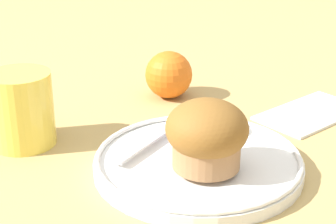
{
  "coord_description": "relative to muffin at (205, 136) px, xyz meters",
  "views": [
    {
      "loc": [
        -0.38,
        -0.42,
        0.32
      ],
      "look_at": [
        0.01,
        0.06,
        0.06
      ],
      "focal_mm": 60.0,
      "sensor_mm": 36.0,
      "label": 1
    }
  ],
  "objects": [
    {
      "name": "berry_pair",
      "position": [
        0.03,
        0.06,
        -0.03
      ],
      "size": [
        0.03,
        0.02,
        0.02
      ],
      "color": "#4C194C",
      "rests_on": "plate"
    },
    {
      "name": "cream_ramekin",
      "position": [
        0.07,
        0.07,
        -0.03
      ],
      "size": [
        0.05,
        0.05,
        0.02
      ],
      "color": "silver",
      "rests_on": "plate"
    },
    {
      "name": "juice_glass",
      "position": [
        -0.11,
        0.22,
        -0.01
      ],
      "size": [
        0.08,
        0.08,
        0.09
      ],
      "color": "#EAD14C",
      "rests_on": "ground_plane"
    },
    {
      "name": "muffin",
      "position": [
        0.0,
        0.0,
        0.0
      ],
      "size": [
        0.09,
        0.09,
        0.08
      ],
      "color": "#9E7047",
      "rests_on": "plate"
    },
    {
      "name": "ground_plane",
      "position": [
        0.0,
        0.02,
        -0.06
      ],
      "size": [
        3.0,
        3.0,
        0.0
      ],
      "primitive_type": "plane",
      "color": "tan"
    },
    {
      "name": "folded_napkin",
      "position": [
        0.25,
        0.04,
        -0.05
      ],
      "size": [
        0.16,
        0.09,
        0.01
      ],
      "color": "white",
      "rests_on": "ground_plane"
    },
    {
      "name": "butter_knife",
      "position": [
        0.02,
        0.1,
        -0.04
      ],
      "size": [
        0.19,
        0.07,
        0.0
      ],
      "rotation": [
        0.0,
        0.0,
        0.31
      ],
      "color": "silver",
      "rests_on": "plate"
    },
    {
      "name": "plate",
      "position": [
        0.01,
        0.03,
        -0.05
      ],
      "size": [
        0.24,
        0.24,
        0.02
      ],
      "color": "white",
      "rests_on": "ground_plane"
    },
    {
      "name": "orange_fruit",
      "position": [
        0.14,
        0.23,
        -0.02
      ],
      "size": [
        0.07,
        0.07,
        0.07
      ],
      "color": "orange",
      "rests_on": "ground_plane"
    }
  ]
}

